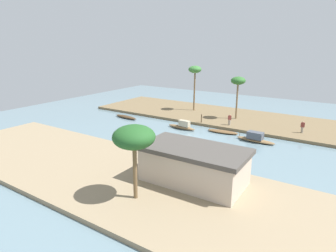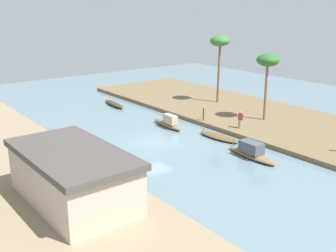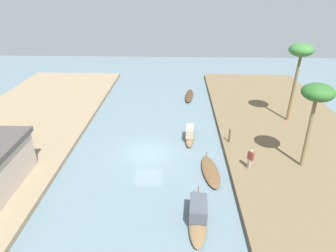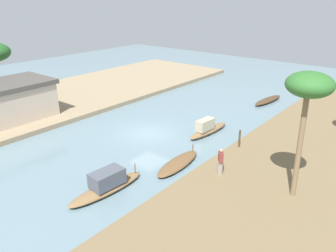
{
  "view_description": "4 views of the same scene",
  "coord_description": "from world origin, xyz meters",
  "px_view_note": "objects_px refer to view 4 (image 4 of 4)",
  "views": [
    {
      "loc": [
        -17.23,
        30.92,
        11.93
      ],
      "look_at": [
        3.38,
        -0.62,
        1.12
      ],
      "focal_mm": 30.92,
      "sensor_mm": 36.0,
      "label": 1
    },
    {
      "loc": [
        -27.29,
        19.57,
        11.54
      ],
      "look_at": [
        0.57,
        -1.86,
        1.02
      ],
      "focal_mm": 43.34,
      "sensor_mm": 36.0,
      "label": 2
    },
    {
      "loc": [
        -21.34,
        -2.51,
        13.23
      ],
      "look_at": [
        4.11,
        -1.61,
        0.65
      ],
      "focal_mm": 31.19,
      "sensor_mm": 36.0,
      "label": 3
    },
    {
      "loc": [
        -17.72,
        -16.59,
        10.32
      ],
      "look_at": [
        -0.07,
        -2.11,
        1.2
      ],
      "focal_mm": 35.31,
      "sensor_mm": 36.0,
      "label": 4
    }
  ],
  "objects_px": {
    "sampan_with_tall_canopy": "(207,129)",
    "palm_tree_left_near": "(309,89)",
    "mooring_post": "(239,138)",
    "sampan_upstream_small": "(178,163)",
    "person_on_near_bank": "(220,162)",
    "sampan_open_hull": "(107,184)",
    "sampan_midstream": "(268,100)"
  },
  "relations": [
    {
      "from": "sampan_midstream",
      "to": "sampan_upstream_small",
      "type": "height_order",
      "value": "sampan_upstream_small"
    },
    {
      "from": "mooring_post",
      "to": "sampan_upstream_small",
      "type": "bearing_deg",
      "value": 154.69
    },
    {
      "from": "sampan_midstream",
      "to": "sampan_open_hull",
      "type": "relative_size",
      "value": 0.96
    },
    {
      "from": "sampan_open_hull",
      "to": "person_on_near_bank",
      "type": "relative_size",
      "value": 3.03
    },
    {
      "from": "sampan_upstream_small",
      "to": "person_on_near_bank",
      "type": "distance_m",
      "value": 3.12
    },
    {
      "from": "mooring_post",
      "to": "palm_tree_left_near",
      "type": "distance_m",
      "value": 8.05
    },
    {
      "from": "sampan_midstream",
      "to": "sampan_open_hull",
      "type": "xyz_separation_m",
      "value": [
        -21.45,
        0.11,
        0.26
      ]
    },
    {
      "from": "sampan_upstream_small",
      "to": "sampan_with_tall_canopy",
      "type": "bearing_deg",
      "value": 8.69
    },
    {
      "from": "sampan_with_tall_canopy",
      "to": "palm_tree_left_near",
      "type": "bearing_deg",
      "value": -115.81
    },
    {
      "from": "sampan_with_tall_canopy",
      "to": "mooring_post",
      "type": "relative_size",
      "value": 3.67
    },
    {
      "from": "person_on_near_bank",
      "to": "palm_tree_left_near",
      "type": "bearing_deg",
      "value": -121.27
    },
    {
      "from": "sampan_with_tall_canopy",
      "to": "sampan_midstream",
      "type": "xyz_separation_m",
      "value": [
        10.95,
        -0.27,
        -0.24
      ]
    },
    {
      "from": "sampan_open_hull",
      "to": "mooring_post",
      "type": "relative_size",
      "value": 3.97
    },
    {
      "from": "sampan_upstream_small",
      "to": "person_on_near_bank",
      "type": "relative_size",
      "value": 2.69
    },
    {
      "from": "person_on_near_bank",
      "to": "palm_tree_left_near",
      "type": "distance_m",
      "value": 6.54
    },
    {
      "from": "sampan_with_tall_canopy",
      "to": "sampan_upstream_small",
      "type": "relative_size",
      "value": 1.04
    },
    {
      "from": "sampan_upstream_small",
      "to": "palm_tree_left_near",
      "type": "distance_m",
      "value": 9.33
    },
    {
      "from": "mooring_post",
      "to": "sampan_with_tall_canopy",
      "type": "bearing_deg",
      "value": 69.42
    },
    {
      "from": "sampan_open_hull",
      "to": "person_on_near_bank",
      "type": "distance_m",
      "value": 6.66
    },
    {
      "from": "sampan_with_tall_canopy",
      "to": "palm_tree_left_near",
      "type": "height_order",
      "value": "palm_tree_left_near"
    },
    {
      "from": "sampan_with_tall_canopy",
      "to": "person_on_near_bank",
      "type": "height_order",
      "value": "person_on_near_bank"
    },
    {
      "from": "sampan_with_tall_canopy",
      "to": "sampan_midstream",
      "type": "distance_m",
      "value": 10.95
    },
    {
      "from": "sampan_upstream_small",
      "to": "mooring_post",
      "type": "bearing_deg",
      "value": -30.68
    },
    {
      "from": "sampan_upstream_small",
      "to": "mooring_post",
      "type": "xyz_separation_m",
      "value": [
        4.32,
        -2.04,
        0.85
      ]
    },
    {
      "from": "sampan_with_tall_canopy",
      "to": "sampan_open_hull",
      "type": "bearing_deg",
      "value": -175.23
    },
    {
      "from": "sampan_open_hull",
      "to": "mooring_post",
      "type": "height_order",
      "value": "mooring_post"
    },
    {
      "from": "sampan_open_hull",
      "to": "sampan_upstream_small",
      "type": "distance_m",
      "value": 5.06
    },
    {
      "from": "mooring_post",
      "to": "palm_tree_left_near",
      "type": "height_order",
      "value": "palm_tree_left_near"
    },
    {
      "from": "sampan_upstream_small",
      "to": "sampan_midstream",
      "type": "bearing_deg",
      "value": -1.44
    },
    {
      "from": "sampan_with_tall_canopy",
      "to": "mooring_post",
      "type": "bearing_deg",
      "value": -106.69
    },
    {
      "from": "sampan_midstream",
      "to": "sampan_open_hull",
      "type": "bearing_deg",
      "value": -174.34
    },
    {
      "from": "sampan_with_tall_canopy",
      "to": "palm_tree_left_near",
      "type": "distance_m",
      "value": 11.33
    }
  ]
}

